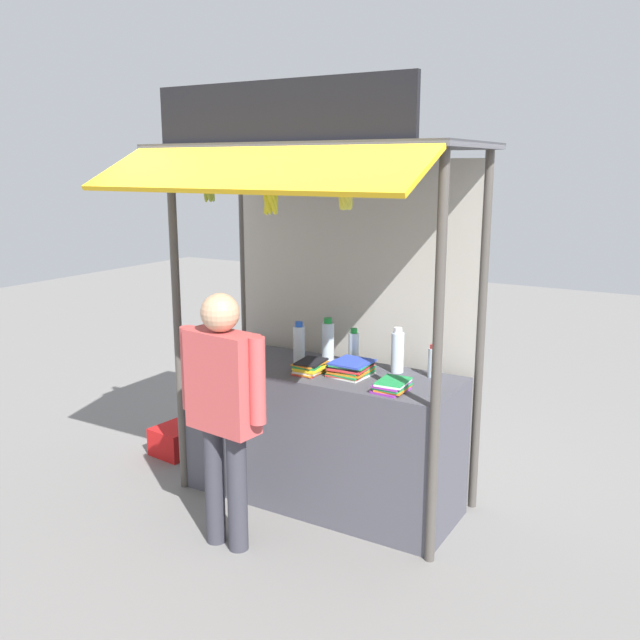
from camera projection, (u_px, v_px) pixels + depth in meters
name	position (u px, v px, depth m)	size (l,w,h in m)	color
ground_plane	(320.00, 499.00, 5.04)	(20.00, 20.00, 0.00)	slate
stall_counter	(320.00, 435.00, 4.93)	(1.98, 0.69, 0.99)	#4C4C56
stall_structure	(329.00, 262.00, 4.76)	(2.18, 1.54, 2.86)	#4C4742
water_bottle_mid_right	(328.00, 341.00, 4.99)	(0.09, 0.09, 0.32)	silver
water_bottle_front_right	(299.00, 343.00, 4.96)	(0.08, 0.08, 0.30)	silver
water_bottle_center	(433.00, 362.00, 4.61)	(0.06, 0.06, 0.23)	silver
water_bottle_mid_left	(398.00, 351.00, 4.72)	(0.09, 0.09, 0.31)	silver
water_bottle_front_left	(354.00, 348.00, 4.89)	(0.08, 0.08, 0.27)	silver
magazine_stack_rear_center	(241.00, 355.00, 5.12)	(0.19, 0.27, 0.03)	white
magazine_stack_far_left	(392.00, 386.00, 4.34)	(0.21, 0.25, 0.07)	purple
magazine_stack_left	(351.00, 368.00, 4.67)	(0.27, 0.30, 0.10)	white
magazine_stack_back_left	(310.00, 367.00, 4.72)	(0.19, 0.25, 0.08)	red
banana_bunch_inner_right	(271.00, 201.00, 4.24)	(0.11, 0.11, 0.31)	#332D23
banana_bunch_rightmost	(346.00, 199.00, 3.97)	(0.10, 0.10, 0.26)	#332D23
banana_bunch_inner_left	(209.00, 191.00, 4.46)	(0.09, 0.08, 0.24)	#332D23
vendor_person	(223.00, 398.00, 4.21)	(0.62, 0.25, 1.64)	#383842
plastic_crate	(176.00, 441.00, 5.80)	(0.33, 0.33, 0.23)	red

